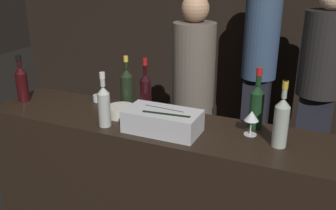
{
  "coord_description": "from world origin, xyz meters",
  "views": [
    {
      "loc": [
        0.86,
        -1.64,
        1.92
      ],
      "look_at": [
        0.0,
        0.29,
        1.12
      ],
      "focal_mm": 40.0,
      "sensor_mm": 36.0,
      "label": 1
    }
  ],
  "objects_px": {
    "white_wine_bottle": "(104,104)",
    "person_blond_tee": "(260,60)",
    "red_wine_bottle_burgundy": "(257,104)",
    "red_wine_bottle_black_foil": "(22,82)",
    "person_grey_polo": "(321,77)",
    "champagne_bottle": "(127,87)",
    "red_wine_bottle_tall": "(146,92)",
    "person_in_hoodie": "(193,91)",
    "wine_glass": "(252,117)",
    "rose_wine_bottle": "(281,121)",
    "ice_bin_with_bottles": "(163,120)",
    "candle_votive": "(98,98)",
    "bowl_white": "(121,111)"
  },
  "relations": [
    {
      "from": "white_wine_bottle",
      "to": "person_blond_tee",
      "type": "relative_size",
      "value": 0.18
    },
    {
      "from": "red_wine_bottle_burgundy",
      "to": "red_wine_bottle_black_foil",
      "type": "height_order",
      "value": "red_wine_bottle_burgundy"
    },
    {
      "from": "person_grey_polo",
      "to": "champagne_bottle",
      "type": "bearing_deg",
      "value": 129.21
    },
    {
      "from": "red_wine_bottle_black_foil",
      "to": "red_wine_bottle_burgundy",
      "type": "bearing_deg",
      "value": 7.03
    },
    {
      "from": "red_wine_bottle_tall",
      "to": "person_in_hoodie",
      "type": "relative_size",
      "value": 0.22
    },
    {
      "from": "wine_glass",
      "to": "person_in_hoodie",
      "type": "height_order",
      "value": "person_in_hoodie"
    },
    {
      "from": "champagne_bottle",
      "to": "person_in_hoodie",
      "type": "height_order",
      "value": "person_in_hoodie"
    },
    {
      "from": "red_wine_bottle_tall",
      "to": "rose_wine_bottle",
      "type": "bearing_deg",
      "value": -8.12
    },
    {
      "from": "wine_glass",
      "to": "red_wine_bottle_burgundy",
      "type": "distance_m",
      "value": 0.12
    },
    {
      "from": "ice_bin_with_bottles",
      "to": "wine_glass",
      "type": "xyz_separation_m",
      "value": [
        0.48,
        0.16,
        0.04
      ]
    },
    {
      "from": "candle_votive",
      "to": "red_wine_bottle_burgundy",
      "type": "bearing_deg",
      "value": -0.32
    },
    {
      "from": "person_grey_polo",
      "to": "person_in_hoodie",
      "type": "bearing_deg",
      "value": 120.3
    },
    {
      "from": "rose_wine_bottle",
      "to": "person_in_hoodie",
      "type": "xyz_separation_m",
      "value": [
        -0.78,
        0.79,
        -0.18
      ]
    },
    {
      "from": "white_wine_bottle",
      "to": "ice_bin_with_bottles",
      "type": "bearing_deg",
      "value": 10.42
    },
    {
      "from": "red_wine_bottle_tall",
      "to": "person_grey_polo",
      "type": "distance_m",
      "value": 1.77
    },
    {
      "from": "ice_bin_with_bottles",
      "to": "person_blond_tee",
      "type": "xyz_separation_m",
      "value": [
        0.2,
        1.84,
        -0.03
      ]
    },
    {
      "from": "white_wine_bottle",
      "to": "red_wine_bottle_tall",
      "type": "bearing_deg",
      "value": 63.0
    },
    {
      "from": "candle_votive",
      "to": "red_wine_bottle_tall",
      "type": "xyz_separation_m",
      "value": [
        0.42,
        -0.07,
        0.12
      ]
    },
    {
      "from": "red_wine_bottle_black_foil",
      "to": "red_wine_bottle_tall",
      "type": "xyz_separation_m",
      "value": [
        0.91,
        0.13,
        0.01
      ]
    },
    {
      "from": "wine_glass",
      "to": "red_wine_bottle_tall",
      "type": "distance_m",
      "value": 0.7
    },
    {
      "from": "bowl_white",
      "to": "person_blond_tee",
      "type": "distance_m",
      "value": 1.82
    },
    {
      "from": "red_wine_bottle_black_foil",
      "to": "rose_wine_bottle",
      "type": "bearing_deg",
      "value": 0.27
    },
    {
      "from": "candle_votive",
      "to": "red_wine_bottle_tall",
      "type": "height_order",
      "value": "red_wine_bottle_tall"
    },
    {
      "from": "wine_glass",
      "to": "champagne_bottle",
      "type": "xyz_separation_m",
      "value": [
        -0.88,
        0.12,
        0.03
      ]
    },
    {
      "from": "person_in_hoodie",
      "to": "candle_votive",
      "type": "bearing_deg",
      "value": -159.77
    },
    {
      "from": "candle_votive",
      "to": "person_in_hoodie",
      "type": "distance_m",
      "value": 0.78
    },
    {
      "from": "red_wine_bottle_burgundy",
      "to": "person_blond_tee",
      "type": "bearing_deg",
      "value": 100.01
    },
    {
      "from": "red_wine_bottle_black_foil",
      "to": "person_in_hoodie",
      "type": "xyz_separation_m",
      "value": [
        1.0,
        0.8,
        -0.17
      ]
    },
    {
      "from": "bowl_white",
      "to": "rose_wine_bottle",
      "type": "relative_size",
      "value": 0.49
    },
    {
      "from": "bowl_white",
      "to": "red_wine_bottle_tall",
      "type": "relative_size",
      "value": 0.49
    },
    {
      "from": "bowl_white",
      "to": "white_wine_bottle",
      "type": "relative_size",
      "value": 0.54
    },
    {
      "from": "person_grey_polo",
      "to": "wine_glass",
      "type": "bearing_deg",
      "value": 158.31
    },
    {
      "from": "white_wine_bottle",
      "to": "person_blond_tee",
      "type": "distance_m",
      "value": 1.99
    },
    {
      "from": "person_grey_polo",
      "to": "bowl_white",
      "type": "bearing_deg",
      "value": 133.83
    },
    {
      "from": "wine_glass",
      "to": "rose_wine_bottle",
      "type": "height_order",
      "value": "rose_wine_bottle"
    },
    {
      "from": "wine_glass",
      "to": "person_grey_polo",
      "type": "height_order",
      "value": "person_grey_polo"
    },
    {
      "from": "rose_wine_bottle",
      "to": "champagne_bottle",
      "type": "relative_size",
      "value": 1.04
    },
    {
      "from": "white_wine_bottle",
      "to": "champagne_bottle",
      "type": "xyz_separation_m",
      "value": [
        -0.04,
        0.35,
        0.0
      ]
    },
    {
      "from": "wine_glass",
      "to": "person_grey_polo",
      "type": "xyz_separation_m",
      "value": [
        0.31,
        1.49,
        -0.13
      ]
    },
    {
      "from": "red_wine_bottle_burgundy",
      "to": "red_wine_bottle_tall",
      "type": "relative_size",
      "value": 1.0
    },
    {
      "from": "rose_wine_bottle",
      "to": "red_wine_bottle_black_foil",
      "type": "distance_m",
      "value": 1.78
    },
    {
      "from": "champagne_bottle",
      "to": "red_wine_bottle_tall",
      "type": "height_order",
      "value": "red_wine_bottle_tall"
    },
    {
      "from": "ice_bin_with_bottles",
      "to": "wine_glass",
      "type": "distance_m",
      "value": 0.51
    },
    {
      "from": "bowl_white",
      "to": "ice_bin_with_bottles",
      "type": "bearing_deg",
      "value": -17.11
    },
    {
      "from": "person_grey_polo",
      "to": "candle_votive",
      "type": "bearing_deg",
      "value": 123.9
    },
    {
      "from": "rose_wine_bottle",
      "to": "bowl_white",
      "type": "bearing_deg",
      "value": 178.7
    },
    {
      "from": "ice_bin_with_bottles",
      "to": "red_wine_bottle_black_foil",
      "type": "relative_size",
      "value": 1.31
    },
    {
      "from": "white_wine_bottle",
      "to": "person_blond_tee",
      "type": "xyz_separation_m",
      "value": [
        0.56,
        1.91,
        -0.1
      ]
    },
    {
      "from": "red_wine_bottle_black_foil",
      "to": "person_blond_tee",
      "type": "height_order",
      "value": "person_blond_tee"
    },
    {
      "from": "red_wine_bottle_burgundy",
      "to": "ice_bin_with_bottles",
      "type": "bearing_deg",
      "value": -150.25
    }
  ]
}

